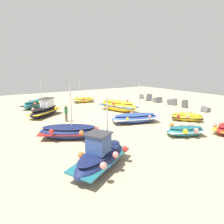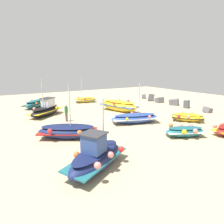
{
  "view_description": "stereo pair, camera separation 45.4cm",
  "coord_description": "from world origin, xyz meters",
  "px_view_note": "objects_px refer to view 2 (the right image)",
  "views": [
    {
      "loc": [
        17.01,
        -12.59,
        5.19
      ],
      "look_at": [
        1.08,
        -2.32,
        0.9
      ],
      "focal_mm": 31.53,
      "sensor_mm": 36.0,
      "label": 1
    },
    {
      "loc": [
        17.26,
        -12.21,
        5.19
      ],
      "look_at": [
        1.08,
        -2.32,
        0.9
      ],
      "focal_mm": 31.53,
      "sensor_mm": 36.0,
      "label": 2
    }
  ],
  "objects_px": {
    "fishing_boat_0": "(46,110)",
    "fishing_boat_8": "(188,117)",
    "fishing_boat_3": "(85,100)",
    "fishing_boat_6": "(68,131)",
    "fishing_boat_4": "(96,157)",
    "fishing_boat_2": "(185,131)",
    "person_walking": "(66,112)",
    "fishing_boat_1": "(135,118)",
    "fishing_boat_7": "(35,104)",
    "fishing_boat_5": "(119,105)"
  },
  "relations": [
    {
      "from": "fishing_boat_2",
      "to": "fishing_boat_6",
      "type": "xyz_separation_m",
      "value": [
        -4.38,
        -7.76,
        0.11
      ]
    },
    {
      "from": "fishing_boat_1",
      "to": "fishing_boat_3",
      "type": "xyz_separation_m",
      "value": [
        -13.02,
        0.62,
        -0.07
      ]
    },
    {
      "from": "fishing_boat_1",
      "to": "fishing_boat_4",
      "type": "height_order",
      "value": "fishing_boat_1"
    },
    {
      "from": "fishing_boat_4",
      "to": "person_walking",
      "type": "relative_size",
      "value": 2.61
    },
    {
      "from": "fishing_boat_3",
      "to": "fishing_boat_5",
      "type": "xyz_separation_m",
      "value": [
        7.8,
        0.97,
        0.28
      ]
    },
    {
      "from": "fishing_boat_2",
      "to": "fishing_boat_4",
      "type": "height_order",
      "value": "fishing_boat_4"
    },
    {
      "from": "fishing_boat_4",
      "to": "fishing_boat_8",
      "type": "distance_m",
      "value": 12.49
    },
    {
      "from": "fishing_boat_2",
      "to": "fishing_boat_5",
      "type": "xyz_separation_m",
      "value": [
        -10.27,
        0.71,
        0.26
      ]
    },
    {
      "from": "fishing_boat_4",
      "to": "fishing_boat_3",
      "type": "bearing_deg",
      "value": -141.91
    },
    {
      "from": "fishing_boat_8",
      "to": "fishing_boat_3",
      "type": "bearing_deg",
      "value": -26.13
    },
    {
      "from": "fishing_boat_1",
      "to": "fishing_boat_7",
      "type": "xyz_separation_m",
      "value": [
        -12.78,
        -6.68,
        0.06
      ]
    },
    {
      "from": "fishing_boat_1",
      "to": "fishing_boat_2",
      "type": "bearing_deg",
      "value": 118.03
    },
    {
      "from": "fishing_boat_1",
      "to": "fishing_boat_8",
      "type": "relative_size",
      "value": 1.62
    },
    {
      "from": "fishing_boat_1",
      "to": "fishing_boat_7",
      "type": "height_order",
      "value": "fishing_boat_1"
    },
    {
      "from": "fishing_boat_4",
      "to": "fishing_boat_8",
      "type": "height_order",
      "value": "fishing_boat_4"
    },
    {
      "from": "fishing_boat_5",
      "to": "fishing_boat_7",
      "type": "bearing_deg",
      "value": 29.65
    },
    {
      "from": "fishing_boat_4",
      "to": "fishing_boat_8",
      "type": "xyz_separation_m",
      "value": [
        -3.67,
        11.93,
        -0.27
      ]
    },
    {
      "from": "fishing_boat_6",
      "to": "fishing_boat_3",
      "type": "bearing_deg",
      "value": -87.42
    },
    {
      "from": "fishing_boat_0",
      "to": "fishing_boat_5",
      "type": "relative_size",
      "value": 0.83
    },
    {
      "from": "fishing_boat_5",
      "to": "fishing_boat_7",
      "type": "xyz_separation_m",
      "value": [
        -7.55,
        -8.27,
        -0.15
      ]
    },
    {
      "from": "fishing_boat_7",
      "to": "person_walking",
      "type": "relative_size",
      "value": 2.37
    },
    {
      "from": "fishing_boat_2",
      "to": "person_walking",
      "type": "bearing_deg",
      "value": 149.94
    },
    {
      "from": "fishing_boat_5",
      "to": "person_walking",
      "type": "xyz_separation_m",
      "value": [
        1.25,
        -7.01,
        0.28
      ]
    },
    {
      "from": "fishing_boat_3",
      "to": "fishing_boat_6",
      "type": "height_order",
      "value": "fishing_boat_6"
    },
    {
      "from": "fishing_boat_0",
      "to": "fishing_boat_8",
      "type": "xyz_separation_m",
      "value": [
        9.71,
        11.33,
        -0.25
      ]
    },
    {
      "from": "fishing_boat_0",
      "to": "person_walking",
      "type": "xyz_separation_m",
      "value": [
        3.48,
        1.13,
        0.31
      ]
    },
    {
      "from": "fishing_boat_6",
      "to": "fishing_boat_7",
      "type": "distance_m",
      "value": 13.44
    },
    {
      "from": "fishing_boat_6",
      "to": "fishing_boat_7",
      "type": "bearing_deg",
      "value": -59.53
    },
    {
      "from": "fishing_boat_5",
      "to": "fishing_boat_6",
      "type": "relative_size",
      "value": 1.15
    },
    {
      "from": "fishing_boat_5",
      "to": "person_walking",
      "type": "height_order",
      "value": "person_walking"
    },
    {
      "from": "fishing_boat_1",
      "to": "fishing_boat_5",
      "type": "distance_m",
      "value": 5.47
    },
    {
      "from": "fishing_boat_3",
      "to": "fishing_boat_4",
      "type": "distance_m",
      "value": 20.48
    },
    {
      "from": "fishing_boat_1",
      "to": "fishing_boat_7",
      "type": "bearing_deg",
      "value": -44.41
    },
    {
      "from": "fishing_boat_0",
      "to": "fishing_boat_3",
      "type": "height_order",
      "value": "fishing_boat_0"
    },
    {
      "from": "fishing_boat_4",
      "to": "fishing_boat_5",
      "type": "relative_size",
      "value": 0.82
    },
    {
      "from": "fishing_boat_3",
      "to": "fishing_boat_4",
      "type": "bearing_deg",
      "value": -105.73
    },
    {
      "from": "person_walking",
      "to": "fishing_boat_8",
      "type": "bearing_deg",
      "value": -43.58
    },
    {
      "from": "fishing_boat_1",
      "to": "fishing_boat_5",
      "type": "bearing_deg",
      "value": -89.0
    },
    {
      "from": "fishing_boat_0",
      "to": "fishing_boat_3",
      "type": "bearing_deg",
      "value": -1.59
    },
    {
      "from": "fishing_boat_8",
      "to": "fishing_boat_4",
      "type": "bearing_deg",
      "value": 65.73
    },
    {
      "from": "fishing_boat_5",
      "to": "fishing_boat_2",
      "type": "bearing_deg",
      "value": 158.11
    },
    {
      "from": "fishing_boat_8",
      "to": "fishing_boat_1",
      "type": "bearing_deg",
      "value": 23.41
    },
    {
      "from": "fishing_boat_5",
      "to": "fishing_boat_0",
      "type": "bearing_deg",
      "value": 56.7
    },
    {
      "from": "fishing_boat_0",
      "to": "fishing_boat_8",
      "type": "distance_m",
      "value": 14.92
    },
    {
      "from": "fishing_boat_0",
      "to": "fishing_boat_4",
      "type": "xyz_separation_m",
      "value": [
        13.39,
        -0.6,
        0.02
      ]
    },
    {
      "from": "fishing_boat_0",
      "to": "fishing_boat_4",
      "type": "distance_m",
      "value": 13.4
    },
    {
      "from": "fishing_boat_3",
      "to": "fishing_boat_6",
      "type": "relative_size",
      "value": 0.8
    },
    {
      "from": "fishing_boat_4",
      "to": "fishing_boat_6",
      "type": "height_order",
      "value": "fishing_boat_6"
    },
    {
      "from": "fishing_boat_3",
      "to": "fishing_boat_8",
      "type": "xyz_separation_m",
      "value": [
        15.27,
        4.16,
        -0.0
      ]
    },
    {
      "from": "fishing_boat_0",
      "to": "fishing_boat_2",
      "type": "relative_size",
      "value": 1.37
    }
  ]
}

